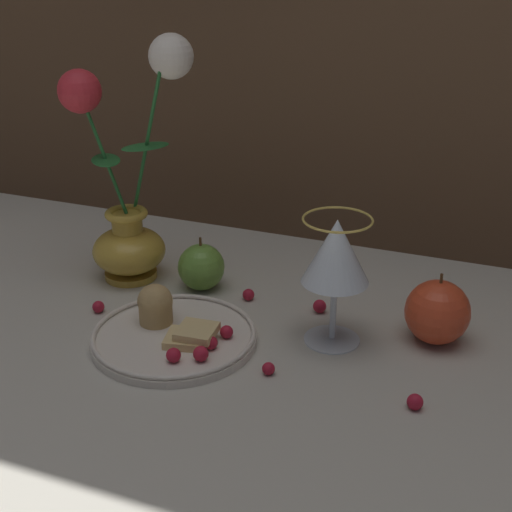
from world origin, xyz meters
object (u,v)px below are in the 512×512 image
at_px(vase, 127,195).
at_px(wine_glass, 336,256).
at_px(apple_beside_vase, 437,312).
at_px(apple_near_glass, 201,267).
at_px(plate_with_pastries, 172,331).

bearing_deg(vase, wine_glass, -12.14).
relative_size(apple_beside_vase, apple_near_glass, 1.18).
xyz_separation_m(apple_beside_vase, apple_near_glass, (-0.33, 0.02, -0.01)).
xyz_separation_m(wine_glass, apple_beside_vase, (0.12, 0.05, -0.08)).
height_order(vase, plate_with_pastries, vase).
bearing_deg(apple_beside_vase, apple_near_glass, 175.74).
distance_m(plate_with_pastries, apple_near_glass, 0.15).
xyz_separation_m(plate_with_pastries, apple_beside_vase, (0.31, 0.12, 0.03)).
distance_m(wine_glass, apple_beside_vase, 0.15).
height_order(wine_glass, apple_near_glass, wine_glass).
distance_m(plate_with_pastries, apple_beside_vase, 0.33).
relative_size(wine_glass, apple_beside_vase, 1.77).
relative_size(vase, apple_beside_vase, 3.78).
bearing_deg(plate_with_pastries, apple_near_glass, 101.20).
relative_size(vase, apple_near_glass, 4.44).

